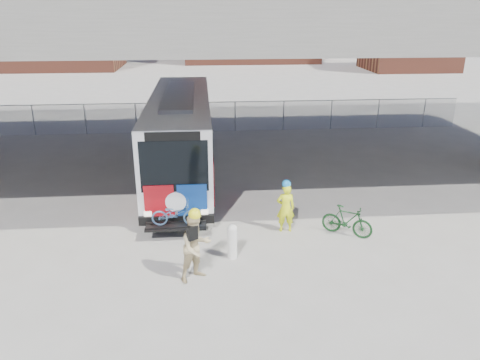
{
  "coord_description": "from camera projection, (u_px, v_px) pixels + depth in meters",
  "views": [
    {
      "loc": [
        -1.05,
        -16.12,
        7.27
      ],
      "look_at": [
        0.21,
        -0.98,
        1.6
      ],
      "focal_mm": 35.0,
      "sensor_mm": 36.0,
      "label": 1
    }
  ],
  "objects": [
    {
      "name": "overpass",
      "position": [
        225.0,
        25.0,
        19.12
      ],
      "size": [
        40.0,
        16.0,
        7.95
      ],
      "color": "#605E59",
      "rests_on": "ground"
    },
    {
      "name": "bike_parked",
      "position": [
        347.0,
        221.0,
        15.63
      ],
      "size": [
        1.73,
        1.35,
        1.04
      ],
      "primitive_type": "imported",
      "rotation": [
        0.0,
        0.0,
        1.0
      ],
      "color": "#133D1A",
      "rests_on": "ground"
    },
    {
      "name": "cyclist_hivis",
      "position": [
        286.0,
        207.0,
        15.79
      ],
      "size": [
        0.62,
        0.41,
        1.88
      ],
      "rotation": [
        0.0,
        0.0,
        3.14
      ],
      "color": "#F0FF1A",
      "rests_on": "ground"
    },
    {
      "name": "chainlink_fence",
      "position": [
        219.0,
        108.0,
        28.38
      ],
      "size": [
        30.0,
        0.06,
        30.0
      ],
      "color": "gray",
      "rests_on": "ground"
    },
    {
      "name": "bus",
      "position": [
        181.0,
        128.0,
        21.0
      ],
      "size": [
        2.67,
        12.9,
        3.69
      ],
      "color": "silver",
      "rests_on": "ground"
    },
    {
      "name": "ground",
      "position": [
        232.0,
        211.0,
        17.67
      ],
      "size": [
        160.0,
        160.0,
        0.0
      ],
      "primitive_type": "plane",
      "color": "#9E9991",
      "rests_on": "ground"
    },
    {
      "name": "cyclist_tan",
      "position": [
        196.0,
        246.0,
        12.94
      ],
      "size": [
        1.21,
        1.16,
        2.17
      ],
      "rotation": [
        0.0,
        0.0,
        0.59
      ],
      "color": "tan",
      "rests_on": "ground"
    },
    {
      "name": "bollard",
      "position": [
        232.0,
        240.0,
        14.17
      ],
      "size": [
        0.29,
        0.29,
        1.12
      ],
      "color": "silver",
      "rests_on": "ground"
    },
    {
      "name": "brick_buildings",
      "position": [
        216.0,
        21.0,
        60.9
      ],
      "size": [
        54.0,
        22.0,
        12.0
      ],
      "color": "brown",
      "rests_on": "ground"
    }
  ]
}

